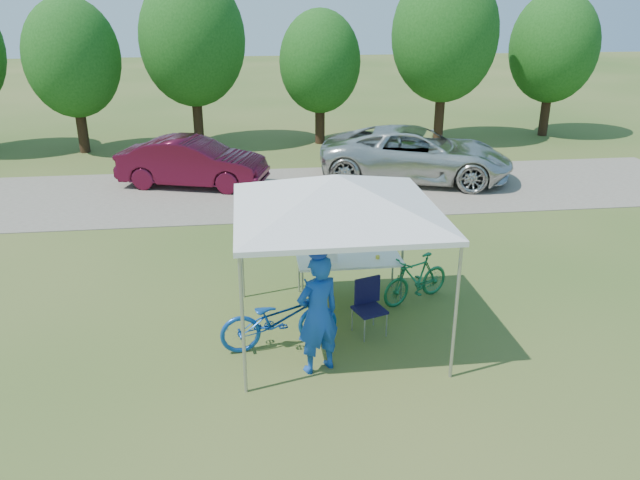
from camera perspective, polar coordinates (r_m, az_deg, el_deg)
The scene contains 13 objects.
ground at distance 10.55m, azimuth 1.38°, elevation -8.42°, with size 100.00×100.00×0.00m, color #2D5119.
gravel_strip at distance 17.88m, azimuth -2.37°, elevation 4.46°, with size 24.00×5.00×0.02m, color gray.
canopy at distance 9.50m, azimuth 1.52°, elevation 5.56°, with size 4.53×4.53×3.00m.
treeline at distance 23.17m, azimuth -4.61°, elevation 17.23°, with size 24.89×4.28×6.30m.
folding_table at distance 11.37m, azimuth 2.71°, elevation -1.94°, with size 1.90×0.79×0.78m.
folding_chair at distance 10.38m, azimuth 4.45°, elevation -5.60°, with size 0.59×0.62×0.92m.
cooler at distance 11.23m, azimuth 0.41°, elevation -1.07°, with size 0.46×0.31×0.33m.
ice_cream_cup at distance 11.39m, azimuth 5.29°, elevation -1.57°, with size 0.08×0.08×0.06m, color gold.
cyclist at distance 9.13m, azimuth -0.19°, elevation -6.80°, with size 0.68×0.45×1.87m, color #1442A7.
bike_blue at distance 9.94m, azimuth -3.75°, elevation -7.20°, with size 0.66×1.89×0.99m, color #11439B.
bike_green at distance 11.50m, azimuth 8.76°, elevation -3.50°, with size 0.42×1.49×0.89m, color #15613A.
minivan at distance 19.04m, azimuth 8.79°, elevation 7.78°, with size 2.60×5.65×1.57m, color silver.
sedan at distance 18.59m, azimuth -11.55°, elevation 6.98°, with size 1.48×4.25×1.40m, color #4A0C1F.
Camera 1 is at (-1.38, -9.03, 5.28)m, focal length 35.00 mm.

